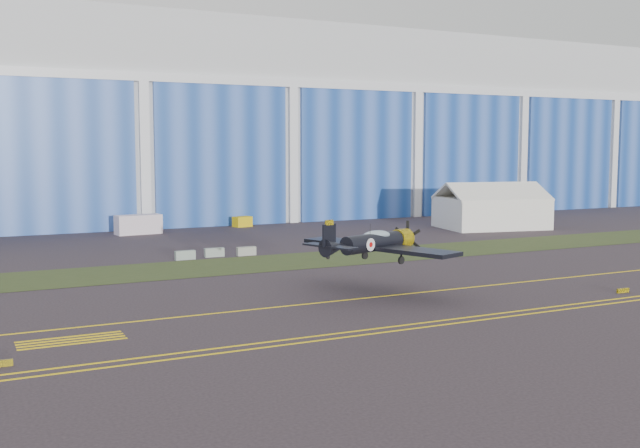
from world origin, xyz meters
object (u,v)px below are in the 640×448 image
warbird (373,243)px  tent (491,205)px  tug (242,222)px  shipping_container (138,224)px

warbird → tent: (38.87, 33.72, -0.71)m
tent → tug: size_ratio=6.23×
shipping_container → tug: size_ratio=2.32×
warbird → tent: 51.46m
warbird → tent: tent is taller
shipping_container → tug: shipping_container is taller
tent → tug: 34.94m
tent → tug: bearing=161.8°
tent → shipping_container: (-45.70, 14.36, -1.97)m
shipping_container → tug: (15.25, 2.59, -0.52)m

